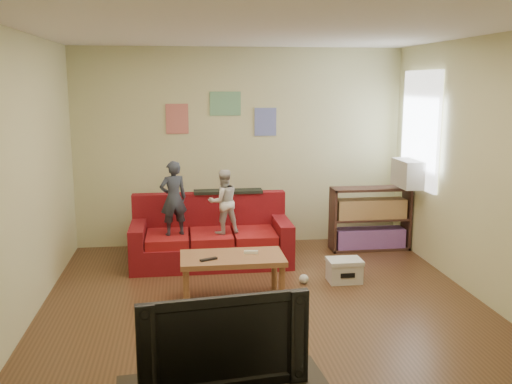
{
  "coord_description": "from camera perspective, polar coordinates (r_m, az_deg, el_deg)",
  "views": [
    {
      "loc": [
        -0.79,
        -5.28,
        2.23
      ],
      "look_at": [
        0.0,
        0.8,
        1.05
      ],
      "focal_mm": 40.0,
      "sensor_mm": 36.0,
      "label": 1
    }
  ],
  "objects": [
    {
      "name": "room_shell",
      "position": [
        5.41,
        1.09,
        1.53
      ],
      "size": [
        4.52,
        5.02,
        2.72
      ],
      "color": "brown",
      "rests_on": "ground"
    },
    {
      "name": "sofa",
      "position": [
        7.21,
        -4.52,
        -4.74
      ],
      "size": [
        1.96,
        0.9,
        0.86
      ],
      "color": "maroon",
      "rests_on": "ground"
    },
    {
      "name": "child_a",
      "position": [
        6.91,
        -8.26,
        -0.62
      ],
      "size": [
        0.38,
        0.3,
        0.9
      ],
      "primitive_type": "imported",
      "rotation": [
        0.0,
        0.0,
        3.42
      ],
      "color": "#2C3340",
      "rests_on": "sofa"
    },
    {
      "name": "child_b",
      "position": [
        6.94,
        -3.29,
        -0.97
      ],
      "size": [
        0.45,
        0.39,
        0.79
      ],
      "primitive_type": "imported",
      "rotation": [
        0.0,
        0.0,
        3.41
      ],
      "color": "silver",
      "rests_on": "sofa"
    },
    {
      "name": "coffee_table",
      "position": [
        5.92,
        -2.38,
        -7.02
      ],
      "size": [
        1.06,
        0.58,
        0.48
      ],
      "color": "#9D663F",
      "rests_on": "ground"
    },
    {
      "name": "remote",
      "position": [
        5.77,
        -4.77,
        -6.73
      ],
      "size": [
        0.18,
        0.12,
        0.02
      ],
      "primitive_type": "cube",
      "rotation": [
        0.0,
        0.0,
        0.43
      ],
      "color": "black",
      "rests_on": "coffee_table"
    },
    {
      "name": "game_controller",
      "position": [
        5.96,
        -0.5,
        -6.04
      ],
      "size": [
        0.15,
        0.06,
        0.03
      ],
      "primitive_type": "cube",
      "rotation": [
        0.0,
        0.0,
        -0.15
      ],
      "color": "white",
      "rests_on": "coffee_table"
    },
    {
      "name": "bookshelf",
      "position": [
        7.86,
        11.31,
        -2.95
      ],
      "size": [
        1.06,
        0.32,
        0.85
      ],
      "color": "#42271F",
      "rests_on": "ground"
    },
    {
      "name": "window",
      "position": [
        7.58,
        16.11,
        6.0
      ],
      "size": [
        0.04,
        1.08,
        1.48
      ],
      "primitive_type": "cube",
      "color": "white",
      "rests_on": "room_shell"
    },
    {
      "name": "ac_unit",
      "position": [
        7.6,
        15.06,
        1.81
      ],
      "size": [
        0.28,
        0.55,
        0.35
      ],
      "primitive_type": "cube",
      "color": "#B7B2A3",
      "rests_on": "window"
    },
    {
      "name": "artwork_left",
      "position": [
        7.78,
        -7.9,
        7.25
      ],
      "size": [
        0.3,
        0.01,
        0.4
      ],
      "primitive_type": "cube",
      "color": "#D87266",
      "rests_on": "room_shell"
    },
    {
      "name": "artwork_center",
      "position": [
        7.79,
        -3.1,
        8.82
      ],
      "size": [
        0.42,
        0.01,
        0.32
      ],
      "primitive_type": "cube",
      "color": "#72B27F",
      "rests_on": "room_shell"
    },
    {
      "name": "artwork_right",
      "position": [
        7.87,
        0.95,
        7.03
      ],
      "size": [
        0.3,
        0.01,
        0.38
      ],
      "primitive_type": "cube",
      "color": "#727FCC",
      "rests_on": "room_shell"
    },
    {
      "name": "file_box",
      "position": [
        6.6,
        8.82,
        -7.74
      ],
      "size": [
        0.38,
        0.29,
        0.26
      ],
      "color": "silver",
      "rests_on": "ground"
    },
    {
      "name": "television",
      "position": [
        3.48,
        -3.47,
        -14.26
      ],
      "size": [
        1.01,
        0.25,
        0.58
      ],
      "primitive_type": "imported",
      "rotation": [
        0.0,
        0.0,
        0.12
      ],
      "color": "black",
      "rests_on": "tv_stand"
    },
    {
      "name": "tissue",
      "position": [
        6.52,
        4.8,
        -8.66
      ],
      "size": [
        0.12,
        0.12,
        0.11
      ],
      "primitive_type": "sphere",
      "rotation": [
        0.0,
        0.0,
        -0.09
      ],
      "color": "silver",
      "rests_on": "ground"
    }
  ]
}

